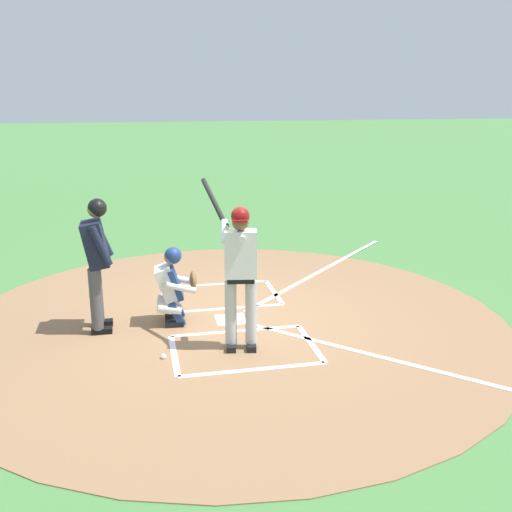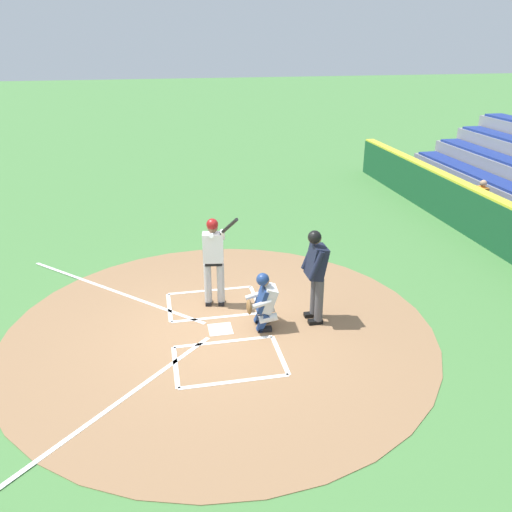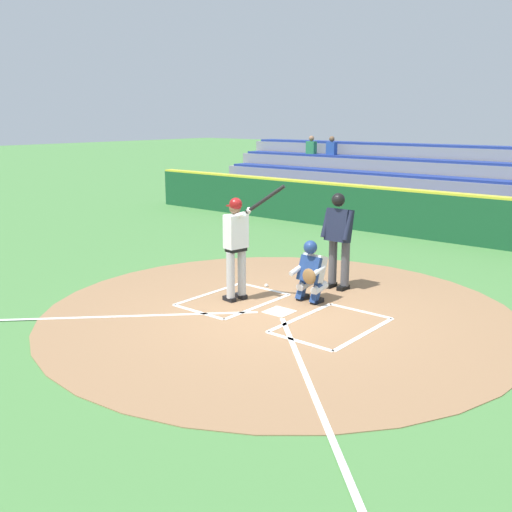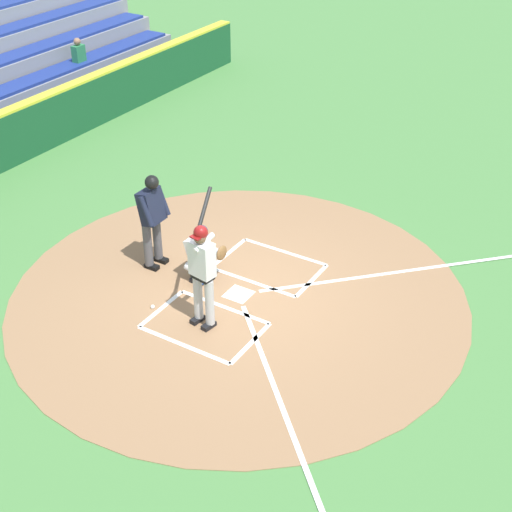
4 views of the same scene
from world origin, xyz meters
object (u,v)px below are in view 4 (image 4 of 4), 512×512
Objects in this scene: catcher at (202,252)px; baseball at (153,307)px; batter at (202,268)px; plate_umpire at (152,215)px.

catcher is 1.33m from baseball.
batter is 1.14× the size of plate_umpire.
catcher is at bearing -143.95° from batter.
batter is 28.76× the size of baseball.
plate_umpire is 25.20× the size of baseball.
plate_umpire reaches higher than baseball.
catcher is (-1.07, -0.78, -0.51)m from batter.
plate_umpire is at bearing -119.05° from batter.
batter reaches higher than catcher.
plate_umpire is at bearing -85.90° from catcher.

